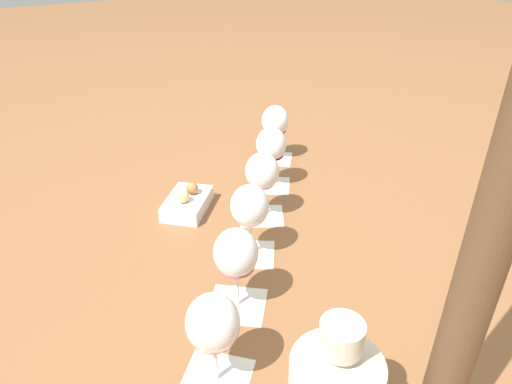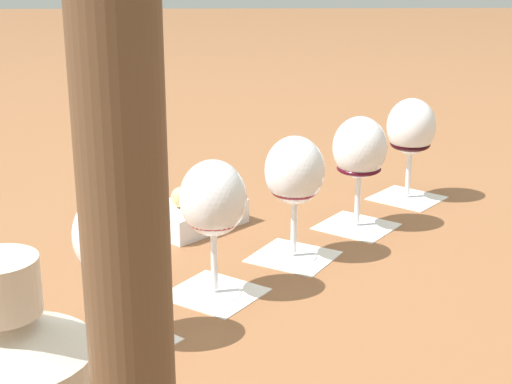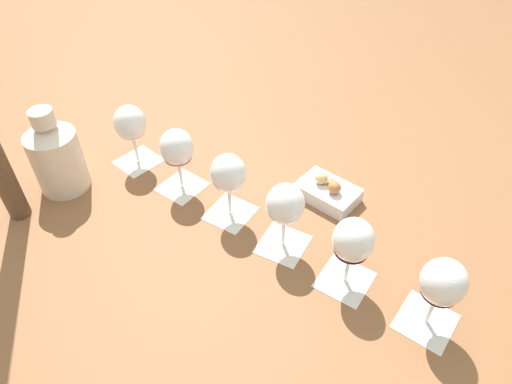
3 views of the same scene
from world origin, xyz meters
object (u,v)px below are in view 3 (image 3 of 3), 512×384
wine_glass_2 (228,176)px  snack_dish (328,191)px  wine_glass_1 (177,150)px  wine_glass_5 (442,285)px  wine_glass_4 (353,243)px  wine_glass_0 (130,125)px  ceramic_vase (56,155)px  wine_glass_3 (285,207)px

wine_glass_2 → snack_dish: 0.25m
wine_glass_1 → wine_glass_2: bearing=-40.6°
wine_glass_5 → snack_dish: 0.37m
wine_glass_2 → wine_glass_4: same height
wine_glass_0 → wine_glass_2: (0.24, -0.21, -0.00)m
wine_glass_1 → wine_glass_5: (0.47, -0.40, -0.00)m
wine_glass_4 → ceramic_vase: bearing=152.4°
ceramic_vase → wine_glass_3: bearing=-23.7°
wine_glass_0 → wine_glass_3: (0.35, -0.31, -0.00)m
wine_glass_4 → wine_glass_1: bearing=138.4°
wine_glass_4 → wine_glass_5: 0.16m
wine_glass_1 → wine_glass_3: (0.23, -0.20, -0.00)m
wine_glass_1 → wine_glass_4: bearing=-41.6°
wine_glass_1 → ceramic_vase: 0.28m
wine_glass_1 → wine_glass_5: size_ratio=1.00×
ceramic_vase → snack_dish: (0.63, -0.09, -0.07)m
wine_glass_3 → wine_glass_5: 0.32m
wine_glass_2 → wine_glass_4: (0.22, -0.20, 0.00)m
wine_glass_0 → wine_glass_2: 0.31m
wine_glass_1 → wine_glass_3: size_ratio=1.00×
wine_glass_5 → ceramic_vase: (-0.75, 0.43, -0.02)m
wine_glass_2 → ceramic_vase: ceramic_vase is taller
wine_glass_1 → snack_dish: bearing=-10.2°
wine_glass_3 → wine_glass_2: bearing=137.4°
wine_glass_3 → snack_dish: bearing=49.1°
wine_glass_0 → wine_glass_1: same height
wine_glass_0 → wine_glass_5: same height
wine_glass_4 → wine_glass_5: same height
wine_glass_0 → wine_glass_3: bearing=-41.6°
wine_glass_1 → snack_dish: wine_glass_1 is taller
wine_glass_0 → wine_glass_3: 0.46m
wine_glass_4 → snack_dish: 0.26m
wine_glass_3 → wine_glass_1: bearing=138.4°
wine_glass_4 → wine_glass_5: bearing=-38.0°
wine_glass_0 → wine_glass_5: 0.78m
wine_glass_2 → wine_glass_5: bearing=-40.7°
wine_glass_0 → wine_glass_3: same height
wine_glass_5 → ceramic_vase: 0.86m
wine_glass_1 → wine_glass_4: same height
wine_glass_0 → snack_dish: 0.50m
wine_glass_1 → wine_glass_0: bearing=138.2°
wine_glass_1 → wine_glass_4: (0.34, -0.30, 0.00)m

